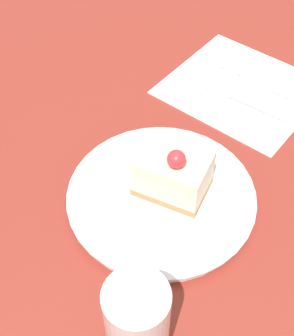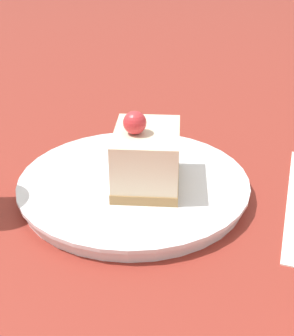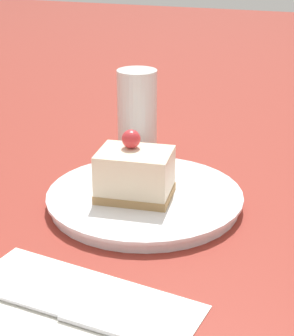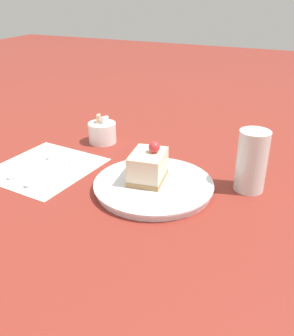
% 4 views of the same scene
% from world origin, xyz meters
% --- Properties ---
extents(ground_plane, '(4.00, 4.00, 0.00)m').
position_xyz_m(ground_plane, '(0.00, 0.00, 0.00)').
color(ground_plane, maroon).
extents(plate, '(0.25, 0.25, 0.02)m').
position_xyz_m(plate, '(-0.01, -0.01, 0.01)').
color(plate, white).
rests_on(plate, ground_plane).
extents(cake_slice, '(0.08, 0.10, 0.09)m').
position_xyz_m(cake_slice, '(-0.02, -0.00, 0.05)').
color(cake_slice, '#AD8451').
rests_on(cake_slice, plate).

